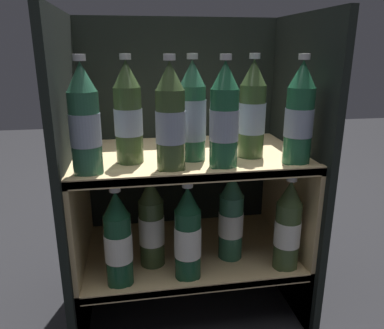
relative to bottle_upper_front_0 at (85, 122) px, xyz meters
The scene contains 17 objects.
fridge_back_wall 0.47m from the bottle_upper_front_0, 53.40° to the left, with size 0.67×0.02×0.86m, color black.
fridge_side_left 0.24m from the bottle_upper_front_0, 114.26° to the left, with size 0.02×0.43×0.86m, color black.
fridge_side_right 0.63m from the bottle_upper_front_0, 13.77° to the left, with size 0.02×0.43×0.86m, color black.
shelf_lower 0.54m from the bottle_upper_front_0, 26.95° to the left, with size 0.63×0.39×0.18m.
shelf_upper 0.38m from the bottle_upper_front_0, 27.55° to the left, with size 0.63×0.39×0.49m.
bottle_upper_front_0 is the anchor object (origin of this frame).
bottle_upper_front_1 0.19m from the bottle_upper_front_0, ahead, with size 0.07×0.07×0.27m.
bottle_upper_front_2 0.32m from the bottle_upper_front_0, ahead, with size 0.07×0.07×0.27m.
bottle_upper_front_3 0.51m from the bottle_upper_front_0, ahead, with size 0.07×0.07×0.27m.
bottle_upper_back_0 0.13m from the bottle_upper_front_0, 39.05° to the left, with size 0.07×0.07×0.27m.
bottle_upper_back_1 0.27m from the bottle_upper_front_0, 16.94° to the left, with size 0.07×0.07×0.27m.
bottle_upper_back_2 0.43m from the bottle_upper_front_0, 10.66° to the left, with size 0.07×0.07×0.27m.
bottle_lower_front_0 0.31m from the bottle_upper_front_0, ahead, with size 0.07×0.07×0.27m.
bottle_lower_front_1 0.38m from the bottle_upper_front_0, ahead, with size 0.07×0.07×0.27m.
bottle_lower_front_2 0.59m from the bottle_upper_front_0, ahead, with size 0.07×0.07×0.27m.
bottle_lower_back_0 0.35m from the bottle_upper_front_0, 28.48° to the left, with size 0.07×0.07×0.27m.
bottle_lower_back_1 0.49m from the bottle_upper_front_0, 11.99° to the left, with size 0.07×0.07×0.27m.
Camera 1 is at (-0.16, -0.81, 0.77)m, focal length 35.00 mm.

